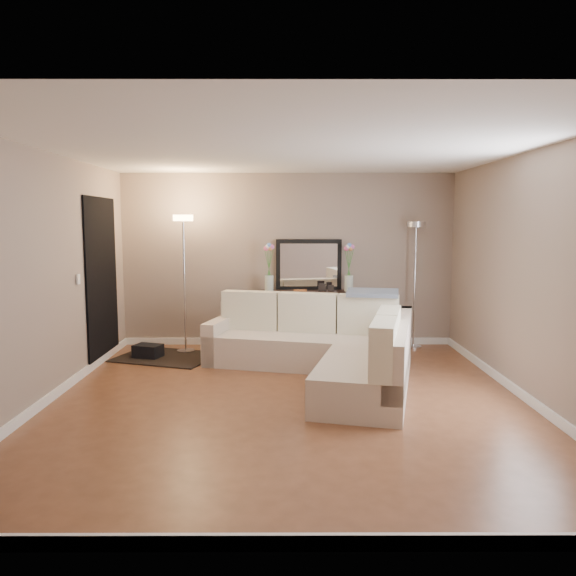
{
  "coord_description": "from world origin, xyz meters",
  "views": [
    {
      "loc": [
        -0.02,
        -5.75,
        1.87
      ],
      "look_at": [
        0.0,
        0.8,
        1.1
      ],
      "focal_mm": 35.0,
      "sensor_mm": 36.0,
      "label": 1
    }
  ],
  "objects_px": {
    "sectional_sofa": "(329,347)",
    "floor_lamp_lit": "(184,256)",
    "console_table": "(303,316)",
    "floor_lamp_unlit": "(415,259)"
  },
  "relations": [
    {
      "from": "sectional_sofa",
      "to": "floor_lamp_lit",
      "type": "distance_m",
      "value": 2.54
    },
    {
      "from": "console_table",
      "to": "floor_lamp_unlit",
      "type": "relative_size",
      "value": 0.74
    },
    {
      "from": "floor_lamp_unlit",
      "to": "console_table",
      "type": "bearing_deg",
      "value": 179.57
    },
    {
      "from": "console_table",
      "to": "floor_lamp_unlit",
      "type": "height_order",
      "value": "floor_lamp_unlit"
    },
    {
      "from": "sectional_sofa",
      "to": "floor_lamp_unlit",
      "type": "bearing_deg",
      "value": 47.07
    },
    {
      "from": "console_table",
      "to": "floor_lamp_unlit",
      "type": "xyz_separation_m",
      "value": [
        1.65,
        -0.01,
        0.84
      ]
    },
    {
      "from": "sectional_sofa",
      "to": "console_table",
      "type": "distance_m",
      "value": 1.53
    },
    {
      "from": "floor_lamp_unlit",
      "to": "floor_lamp_lit",
      "type": "bearing_deg",
      "value": -175.24
    },
    {
      "from": "floor_lamp_lit",
      "to": "floor_lamp_unlit",
      "type": "relative_size",
      "value": 1.05
    },
    {
      "from": "console_table",
      "to": "floor_lamp_unlit",
      "type": "distance_m",
      "value": 1.86
    }
  ]
}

